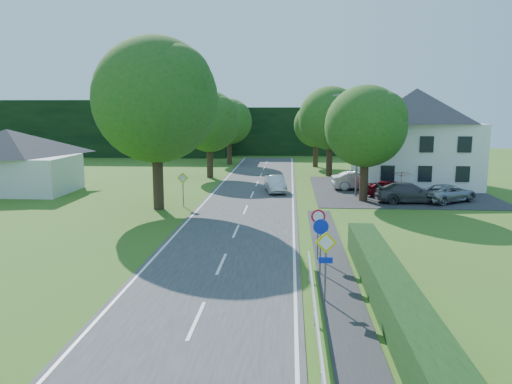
# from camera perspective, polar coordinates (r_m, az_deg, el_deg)

# --- Properties ---
(road) EXTENTS (7.00, 80.00, 0.04)m
(road) POSITION_cam_1_polar(r_m,az_deg,el_deg) (30.15, -1.89, -3.59)
(road) COLOR #353537
(road) RESTS_ON ground
(parking_pad) EXTENTS (14.00, 16.00, 0.04)m
(parking_pad) POSITION_cam_1_polar(r_m,az_deg,el_deg) (43.70, 15.76, 0.17)
(parking_pad) COLOR #242427
(parking_pad) RESTS_ON ground
(line_edge_left) EXTENTS (0.12, 80.00, 0.01)m
(line_edge_left) POSITION_cam_1_polar(r_m,az_deg,el_deg) (30.64, -7.96, -3.42)
(line_edge_left) COLOR white
(line_edge_left) RESTS_ON road
(line_edge_right) EXTENTS (0.12, 80.00, 0.01)m
(line_edge_right) POSITION_cam_1_polar(r_m,az_deg,el_deg) (30.00, 4.31, -3.64)
(line_edge_right) COLOR white
(line_edge_right) RESTS_ON road
(line_centre) EXTENTS (0.12, 80.00, 0.01)m
(line_centre) POSITION_cam_1_polar(r_m,az_deg,el_deg) (30.14, -1.89, -3.55)
(line_centre) COLOR white
(line_centre) RESTS_ON road
(tree_main) EXTENTS (9.40, 9.40, 11.64)m
(tree_main) POSITION_cam_1_polar(r_m,az_deg,el_deg) (34.42, -11.33, 7.61)
(tree_main) COLOR #1C5018
(tree_main) RESTS_ON ground
(tree_left_far) EXTENTS (7.00, 7.00, 8.58)m
(tree_left_far) POSITION_cam_1_polar(r_m,az_deg,el_deg) (49.92, -5.34, 6.55)
(tree_left_far) COLOR #1C5018
(tree_left_far) RESTS_ON ground
(tree_right_far) EXTENTS (7.40, 7.40, 9.09)m
(tree_right_far) POSITION_cam_1_polar(r_m,az_deg,el_deg) (51.42, 8.44, 6.86)
(tree_right_far) COLOR #1C5018
(tree_right_far) RESTS_ON ground
(tree_left_back) EXTENTS (6.60, 6.60, 8.07)m
(tree_left_back) POSITION_cam_1_polar(r_m,az_deg,el_deg) (61.73, -3.08, 6.91)
(tree_left_back) COLOR #1C5018
(tree_left_back) RESTS_ON ground
(tree_right_back) EXTENTS (6.20, 6.20, 7.56)m
(tree_right_back) POSITION_cam_1_polar(r_m,az_deg,el_deg) (59.36, 6.86, 6.50)
(tree_right_back) COLOR #1C5018
(tree_right_back) RESTS_ON ground
(tree_right_mid) EXTENTS (7.00, 7.00, 8.58)m
(tree_right_mid) POSITION_cam_1_polar(r_m,az_deg,el_deg) (37.70, 12.36, 5.40)
(tree_right_mid) COLOR #1C5018
(tree_right_mid) RESTS_ON ground
(treeline_left) EXTENTS (44.00, 6.00, 8.00)m
(treeline_left) POSITION_cam_1_polar(r_m,az_deg,el_deg) (77.71, -19.74, 6.88)
(treeline_left) COLOR black
(treeline_left) RESTS_ON ground
(treeline_right) EXTENTS (30.00, 5.00, 7.00)m
(treeline_right) POSITION_cam_1_polar(r_m,az_deg,el_deg) (75.45, 7.78, 6.91)
(treeline_right) COLOR black
(treeline_right) RESTS_ON ground
(bungalow_left) EXTENTS (11.00, 6.50, 5.20)m
(bungalow_left) POSITION_cam_1_polar(r_m,az_deg,el_deg) (45.64, -26.40, 3.33)
(bungalow_left) COLOR silver
(bungalow_left) RESTS_ON ground
(house_white) EXTENTS (10.60, 8.40, 8.60)m
(house_white) POSITION_cam_1_polar(r_m,az_deg,el_deg) (46.59, 17.68, 6.07)
(house_white) COLOR white
(house_white) RESTS_ON ground
(streetlight) EXTENTS (2.03, 0.18, 8.00)m
(streetlight) POSITION_cam_1_polar(r_m,az_deg,el_deg) (39.61, 11.32, 5.88)
(streetlight) COLOR slate
(streetlight) RESTS_ON ground
(sign_priority_right) EXTENTS (0.78, 0.09, 2.59)m
(sign_priority_right) POSITION_cam_1_polar(r_m,az_deg,el_deg) (17.97, 7.98, -6.96)
(sign_priority_right) COLOR slate
(sign_priority_right) RESTS_ON ground
(sign_roundabout) EXTENTS (0.64, 0.08, 2.37)m
(sign_roundabout) POSITION_cam_1_polar(r_m,az_deg,el_deg) (20.89, 7.40, -4.95)
(sign_roundabout) COLOR slate
(sign_roundabout) RESTS_ON ground
(sign_speed_limit) EXTENTS (0.64, 0.11, 2.37)m
(sign_speed_limit) POSITION_cam_1_polar(r_m,az_deg,el_deg) (22.80, 7.11, -3.47)
(sign_speed_limit) COLOR slate
(sign_speed_limit) RESTS_ON ground
(sign_priority_left) EXTENTS (0.78, 0.09, 2.44)m
(sign_priority_left) POSITION_cam_1_polar(r_m,az_deg,el_deg) (35.38, -8.36, 1.07)
(sign_priority_left) COLOR slate
(sign_priority_left) RESTS_ON ground
(moving_car) EXTENTS (2.07, 4.28, 1.35)m
(moving_car) POSITION_cam_1_polar(r_m,az_deg,el_deg) (41.16, 2.20, 0.94)
(moving_car) COLOR silver
(moving_car) RESTS_ON road
(motorcycle) EXTENTS (1.23, 1.97, 0.98)m
(motorcycle) POSITION_cam_1_polar(r_m,az_deg,el_deg) (45.46, 1.45, 1.53)
(motorcycle) COLOR black
(motorcycle) RESTS_ON road
(parked_car_red) EXTENTS (4.32, 3.20, 1.37)m
(parked_car_red) POSITION_cam_1_polar(r_m,az_deg,el_deg) (39.89, 15.29, 0.34)
(parked_car_red) COLOR maroon
(parked_car_red) RESTS_ON parking_pad
(parked_car_silver_a) EXTENTS (4.88, 1.93, 1.58)m
(parked_car_silver_a) POSITION_cam_1_polar(r_m,az_deg,el_deg) (43.22, 11.85, 1.31)
(parked_car_silver_a) COLOR #A2A3A7
(parked_car_silver_a) RESTS_ON parking_pad
(parked_car_grey) EXTENTS (5.09, 2.37, 1.44)m
(parked_car_grey) POSITION_cam_1_polar(r_m,az_deg,el_deg) (38.20, 17.11, -0.09)
(parked_car_grey) COLOR #424145
(parked_car_grey) RESTS_ON parking_pad
(parked_car_silver_b) EXTENTS (5.10, 4.37, 1.30)m
(parked_car_silver_b) POSITION_cam_1_polar(r_m,az_deg,el_deg) (39.48, 21.05, -0.10)
(parked_car_silver_b) COLOR #9B9AA1
(parked_car_silver_b) RESTS_ON parking_pad
(parasol) EXTENTS (2.75, 2.77, 1.89)m
(parasol) POSITION_cam_1_polar(r_m,az_deg,el_deg) (41.62, 16.29, 1.04)
(parasol) COLOR red
(parasol) RESTS_ON parking_pad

